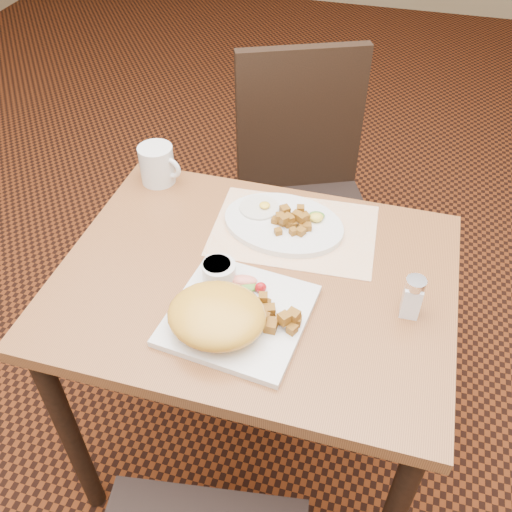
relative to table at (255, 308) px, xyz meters
The scene contains 15 objects.
ground 0.64m from the table, ahead, with size 8.00×8.00×0.00m, color black.
table is the anchor object (origin of this frame).
chair_far 0.67m from the table, 91.45° to the left, with size 0.56×0.56×0.97m.
placemat 0.22m from the table, 74.08° to the left, with size 0.40×0.28×0.00m, color white.
plate_square 0.18m from the table, 89.34° to the right, with size 0.28×0.28×0.02m, color silver.
plate_oval 0.22m from the table, 83.41° to the left, with size 0.30×0.23×0.02m, color silver, non-canonical shape.
hollandaise_mound 0.24m from the table, 99.57° to the right, with size 0.20×0.18×0.07m.
ramekin 0.17m from the table, 147.78° to the right, with size 0.08×0.08×0.04m.
garnish_sq 0.14m from the table, 89.26° to the right, with size 0.09×0.05×0.03m.
fried_egg 0.26m from the table, 102.60° to the left, with size 0.10×0.10×0.02m.
garnish_ov 0.27m from the table, 65.54° to the left, with size 0.04×0.05×0.02m.
salt_shaker 0.38m from the table, ahead, with size 0.04×0.04×0.10m.
coffee_mug 0.49m from the table, 141.01° to the left, with size 0.12×0.09×0.11m.
home_fries_sq 0.21m from the table, 61.65° to the right, with size 0.12×0.08×0.04m.
home_fries_ov 0.23m from the table, 75.54° to the left, with size 0.10×0.10×0.04m.
Camera 1 is at (0.25, -0.89, 1.67)m, focal length 40.00 mm.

